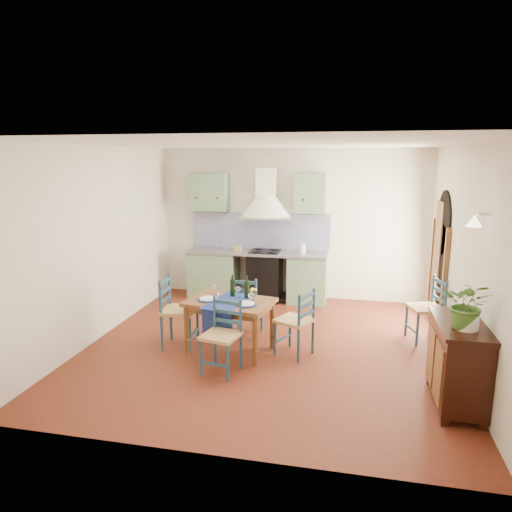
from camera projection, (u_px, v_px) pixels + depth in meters
The scene contains 13 objects.
floor at pixel (267, 346), 6.48m from camera, with size 5.00×5.00×0.00m, color #4E2110.
back_wall at pixel (265, 244), 8.55m from camera, with size 5.00×0.96×2.80m.
right_wall at pixel (459, 258), 5.97m from camera, with size 0.26×5.00×2.80m.
left_wall at pixel (100, 243), 6.69m from camera, with size 0.04×5.00×2.80m, color beige.
ceiling at pixel (268, 143), 5.90m from camera, with size 5.00×5.00×0.01m, color white.
dining_table at pixel (230, 306), 6.20m from camera, with size 1.26×0.99×1.04m.
chair_near at pixel (222, 336), 5.62m from camera, with size 0.51×0.51×0.92m.
chair_far at pixel (246, 305), 6.82m from camera, with size 0.45×0.45×0.92m.
chair_left at pixel (177, 311), 6.41m from camera, with size 0.50×0.50×1.00m.
chair_right at pixel (296, 322), 6.10m from camera, with size 0.57×0.57×0.92m.
chair_spare at pixel (428, 308), 6.59m from camera, with size 0.55×0.55×0.95m.
sideboard at pixel (457, 360), 4.85m from camera, with size 0.50×1.05×0.94m.
potted_plant at pixel (468, 305), 4.53m from camera, with size 0.45×0.39×0.50m, color #3E6C27.
Camera 1 is at (1.08, -5.98, 2.60)m, focal length 32.00 mm.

